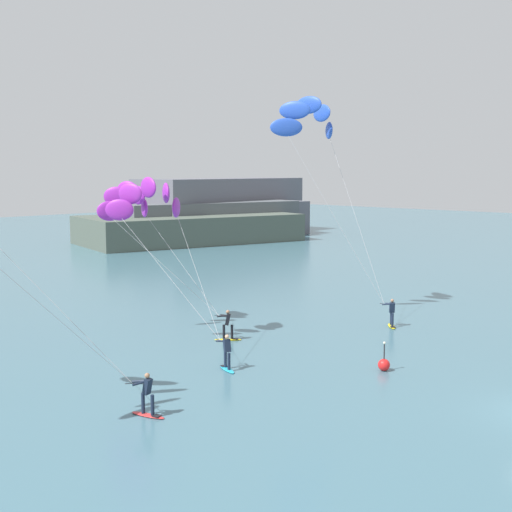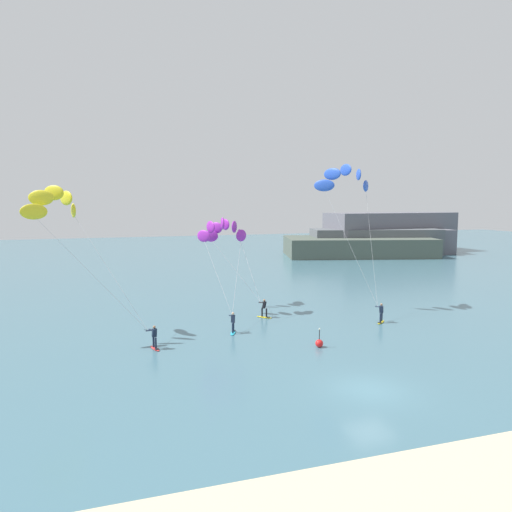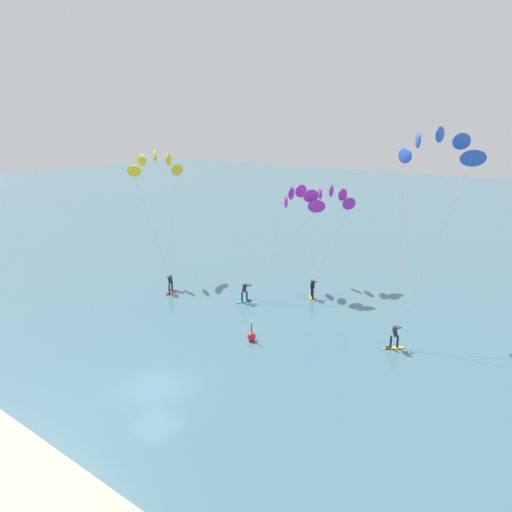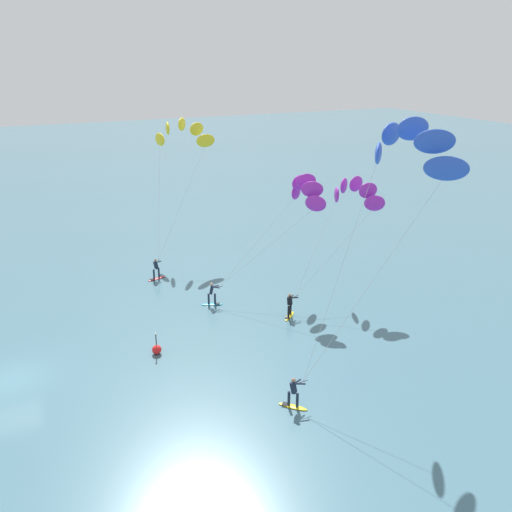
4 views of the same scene
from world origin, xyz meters
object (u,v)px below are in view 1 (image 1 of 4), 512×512
at_px(kitesurfer_nearshore, 152,205).
at_px(kitesurfer_downwind, 311,124).
at_px(marker_buoy, 384,364).
at_px(kitesurfer_mid_water, 132,206).

relative_size(kitesurfer_nearshore, kitesurfer_downwind, 0.64).
bearing_deg(kitesurfer_downwind, kitesurfer_nearshore, 174.34).
relative_size(kitesurfer_nearshore, marker_buoy, 6.43).
xyz_separation_m(kitesurfer_nearshore, kitesurfer_mid_water, (1.24, 3.40, -0.24)).
height_order(kitesurfer_mid_water, kitesurfer_downwind, kitesurfer_downwind).
bearing_deg(marker_buoy, kitesurfer_mid_water, 100.55).
xyz_separation_m(kitesurfer_mid_water, kitesurfer_downwind, (10.51, -4.57, 4.91)).
distance_m(kitesurfer_mid_water, kitesurfer_downwind, 12.47).
xyz_separation_m(kitesurfer_nearshore, marker_buoy, (4.08, -11.83, -7.11)).
height_order(kitesurfer_nearshore, kitesurfer_downwind, kitesurfer_downwind).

